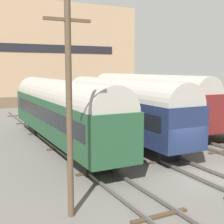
{
  "coord_description": "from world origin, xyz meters",
  "views": [
    {
      "loc": [
        -11.84,
        -12.55,
        5.84
      ],
      "look_at": [
        0.0,
        10.79,
        2.2
      ],
      "focal_mm": 50.0,
      "sensor_mm": 36.0,
      "label": 1
    }
  ],
  "objects_px": {
    "train_car_green": "(60,109)",
    "utility_pole": "(69,104)",
    "train_car_navy": "(120,106)",
    "train_car_maroon": "(144,97)"
  },
  "relations": [
    {
      "from": "train_car_navy",
      "to": "train_car_maroon",
      "type": "relative_size",
      "value": 0.92
    },
    {
      "from": "train_car_maroon",
      "to": "utility_pole",
      "type": "xyz_separation_m",
      "value": [
        -12.85,
        -14.63,
        1.45
      ]
    },
    {
      "from": "train_car_maroon",
      "to": "utility_pole",
      "type": "relative_size",
      "value": 2.1
    },
    {
      "from": "train_car_maroon",
      "to": "utility_pole",
      "type": "height_order",
      "value": "utility_pole"
    },
    {
      "from": "train_car_green",
      "to": "train_car_navy",
      "type": "bearing_deg",
      "value": -3.45
    },
    {
      "from": "train_car_green",
      "to": "utility_pole",
      "type": "distance_m",
      "value": 11.54
    },
    {
      "from": "train_car_green",
      "to": "train_car_navy",
      "type": "height_order",
      "value": "train_car_navy"
    },
    {
      "from": "train_car_green",
      "to": "utility_pole",
      "type": "height_order",
      "value": "utility_pole"
    },
    {
      "from": "train_car_navy",
      "to": "utility_pole",
      "type": "height_order",
      "value": "utility_pole"
    },
    {
      "from": "utility_pole",
      "to": "train_car_green",
      "type": "bearing_deg",
      "value": 74.25
    }
  ]
}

